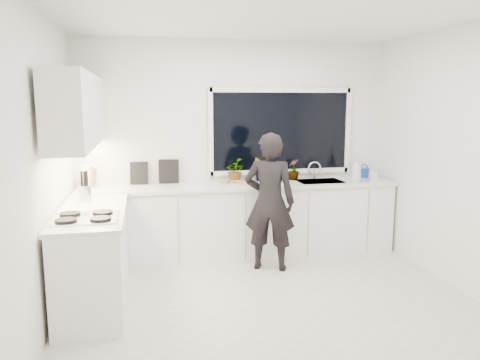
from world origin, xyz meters
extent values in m
cube|color=beige|center=(0.00, 0.00, -0.01)|extent=(4.00, 3.50, 0.02)
cube|color=white|center=(0.00, 1.76, 1.35)|extent=(4.00, 0.02, 2.70)
cube|color=white|center=(-2.01, 0.00, 1.35)|extent=(0.02, 3.50, 2.70)
cube|color=white|center=(2.01, 0.00, 1.35)|extent=(0.02, 3.50, 2.70)
cube|color=white|center=(0.00, 0.00, 2.71)|extent=(4.00, 3.50, 0.02)
cube|color=black|center=(0.60, 1.73, 1.55)|extent=(1.80, 0.02, 1.00)
cube|color=white|center=(0.00, 1.45, 0.44)|extent=(3.92, 0.58, 0.88)
cube|color=white|center=(-1.67, 0.35, 0.44)|extent=(0.58, 1.60, 0.88)
cube|color=silver|center=(0.00, 1.44, 0.90)|extent=(3.94, 0.62, 0.04)
cube|color=silver|center=(-1.67, 0.35, 0.90)|extent=(0.62, 1.60, 0.04)
cube|color=white|center=(-1.79, 0.70, 1.85)|extent=(0.34, 2.10, 0.70)
cube|color=silver|center=(1.05, 1.45, 0.87)|extent=(0.58, 0.42, 0.14)
cylinder|color=silver|center=(1.05, 1.65, 1.03)|extent=(0.03, 0.03, 0.22)
cube|color=black|center=(-1.69, 0.00, 0.94)|extent=(0.56, 0.48, 0.03)
imported|color=black|center=(0.23, 0.90, 0.80)|extent=(0.68, 0.57, 1.60)
cube|color=#B7B6BB|center=(-0.03, 1.42, 0.94)|extent=(0.51, 0.44, 0.03)
cube|color=red|center=(-0.03, 1.42, 0.95)|extent=(0.46, 0.39, 0.01)
cylinder|color=#123CAB|center=(1.74, 1.61, 0.98)|extent=(0.17, 0.17, 0.13)
cylinder|color=white|center=(-1.85, 1.55, 1.05)|extent=(0.14, 0.14, 0.26)
cube|color=#9E7049|center=(-1.81, 1.59, 1.03)|extent=(0.16, 0.14, 0.22)
cylinder|color=#BCBCC1|center=(-1.78, 0.80, 1.00)|extent=(0.16, 0.16, 0.16)
cube|color=black|center=(-1.23, 1.69, 1.06)|extent=(0.22, 0.04, 0.28)
cube|color=black|center=(-0.87, 1.69, 1.07)|extent=(0.25, 0.05, 0.30)
imported|color=#26662D|center=(-0.05, 1.61, 1.07)|extent=(0.24, 0.28, 0.30)
imported|color=#26662D|center=(0.29, 1.61, 1.08)|extent=(0.18, 0.20, 0.31)
imported|color=#26662D|center=(0.74, 1.61, 1.05)|extent=(0.15, 0.15, 0.27)
imported|color=#D8BF66|center=(1.48, 1.30, 1.08)|extent=(0.17, 0.17, 0.31)
imported|color=#D8BF66|center=(1.72, 1.30, 1.02)|extent=(0.09, 0.09, 0.19)
camera|label=1|loc=(-1.17, -4.17, 1.93)|focal=35.00mm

